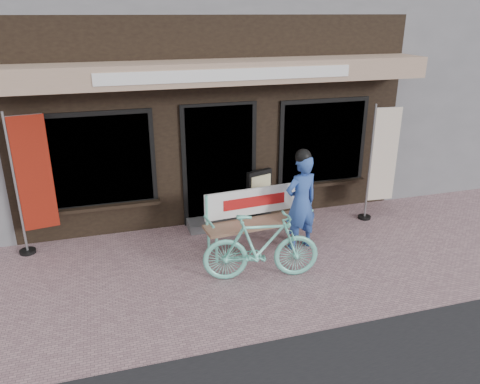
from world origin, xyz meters
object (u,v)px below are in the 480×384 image
object	(u,v)px
nobori_cream	(381,161)
menu_stand	(259,196)
bench	(257,214)
person	(301,201)
nobori_red	(32,182)
bicycle	(261,247)

from	to	relation	value
nobori_cream	menu_stand	distance (m)	2.30
bench	person	distance (m)	0.75
bench	nobori_red	bearing A→B (deg)	161.13
person	nobori_red	world-z (taller)	nobori_red
bench	person	bearing A→B (deg)	-25.31
bench	bicycle	bearing A→B (deg)	-109.97
person	menu_stand	size ratio (longest dim) A/B	1.68
nobori_red	nobori_cream	xyz separation A→B (m)	(5.91, -0.40, -0.07)
person	bicycle	bearing A→B (deg)	-153.61
bicycle	nobori_red	world-z (taller)	nobori_red
person	menu_stand	bearing A→B (deg)	93.54
person	nobori_cream	world-z (taller)	nobori_cream
nobori_cream	bicycle	bearing A→B (deg)	-148.49
person	bicycle	world-z (taller)	person
nobori_cream	menu_stand	world-z (taller)	nobori_cream
person	bicycle	xyz separation A→B (m)	(-0.92, -0.73, -0.32)
bicycle	nobori_cream	bearing A→B (deg)	-53.22
bicycle	nobori_red	xyz separation A→B (m)	(-3.14, 1.81, 0.68)
bicycle	nobori_cream	size ratio (longest dim) A/B	0.78
bench	nobori_red	world-z (taller)	nobori_red
nobori_red	bench	bearing A→B (deg)	-23.10
nobori_red	bicycle	bearing A→B (deg)	-39.24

